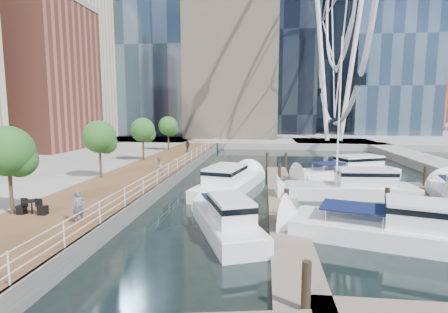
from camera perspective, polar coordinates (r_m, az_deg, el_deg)
ground at (r=13.98m, az=-0.95°, el=-19.54°), size 520.00×520.00×0.00m
boardwalk at (r=29.93m, az=-14.40°, el=-4.03°), size 6.00×60.00×1.00m
seawall at (r=28.99m, az=-8.84°, el=-4.25°), size 0.25×60.00×1.00m
land_far at (r=114.51m, az=5.83°, el=4.53°), size 200.00×114.00×1.00m
pier at (r=65.78m, az=17.44°, el=2.04°), size 14.00×12.00×1.00m
railing at (r=28.83m, az=-9.07°, el=-2.25°), size 0.10×60.00×1.05m
floating_docks at (r=23.93m, az=21.89°, el=-7.24°), size 16.00×34.00×2.60m
street_trees at (r=29.48m, az=-19.70°, el=3.04°), size 2.60×42.60×4.60m
yacht_foreground at (r=19.37m, az=27.55°, el=-12.54°), size 12.23×6.50×2.15m
pedestrian_near at (r=18.27m, az=-22.63°, el=-7.60°), size 0.66×0.67×1.56m
pedestrian_mid at (r=29.74m, az=-10.58°, el=-1.54°), size 0.59×0.74×1.50m
pedestrian_far at (r=45.39m, az=-5.95°, el=1.81°), size 1.09×0.99×1.78m
moored_yachts at (r=25.73m, az=19.91°, el=-7.26°), size 21.54×33.68×11.50m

